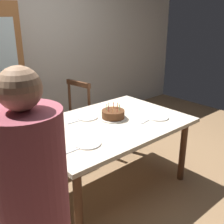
{
  "coord_description": "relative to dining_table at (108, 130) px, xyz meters",
  "views": [
    {
      "loc": [
        -1.63,
        -1.9,
        1.78
      ],
      "look_at": [
        0.05,
        0.0,
        0.84
      ],
      "focal_mm": 43.58,
      "sensor_mm": 36.0,
      "label": 1
    }
  ],
  "objects": [
    {
      "name": "fork_near_celebrant",
      "position": [
        -0.59,
        -0.26,
        0.08
      ],
      "size": [
        0.18,
        0.02,
        0.01
      ],
      "primitive_type": "cube",
      "rotation": [
        0.0,
        0.0,
        0.01
      ],
      "color": "silver",
      "rests_on": "dining_table"
    },
    {
      "name": "plate_far_side",
      "position": [
        -0.08,
        0.24,
        0.09
      ],
      "size": [
        0.22,
        0.22,
        0.01
      ],
      "primitive_type": "cylinder",
      "color": "white",
      "rests_on": "dining_table"
    },
    {
      "name": "fork_near_guest",
      "position": [
        0.31,
        -0.23,
        0.08
      ],
      "size": [
        0.18,
        0.04,
        0.01
      ],
      "primitive_type": "cube",
      "rotation": [
        0.0,
        0.0,
        0.16
      ],
      "color": "silver",
      "rests_on": "dining_table"
    },
    {
      "name": "birthday_cake",
      "position": [
        0.11,
        0.05,
        0.13
      ],
      "size": [
        0.28,
        0.28,
        0.16
      ],
      "color": "silver",
      "rests_on": "dining_table"
    },
    {
      "name": "ground",
      "position": [
        0.0,
        0.0,
        -0.66
      ],
      "size": [
        6.4,
        6.4,
        0.0
      ],
      "primitive_type": "plane",
      "color": "#93704C"
    },
    {
      "name": "back_wall",
      "position": [
        0.0,
        1.85,
        0.64
      ],
      "size": [
        6.4,
        0.1,
        2.6
      ],
      "primitive_type": "cube",
      "color": "beige",
      "rests_on": "ground"
    },
    {
      "name": "plate_near_celebrant",
      "position": [
        -0.43,
        -0.24,
        0.09
      ],
      "size": [
        0.22,
        0.22,
        0.01
      ],
      "primitive_type": "cylinder",
      "color": "white",
      "rests_on": "dining_table"
    },
    {
      "name": "plate_near_guest",
      "position": [
        0.47,
        -0.24,
        0.09
      ],
      "size": [
        0.22,
        0.22,
        0.01
      ],
      "primitive_type": "cylinder",
      "color": "white",
      "rests_on": "dining_table"
    },
    {
      "name": "dining_table",
      "position": [
        0.0,
        0.0,
        0.0
      ],
      "size": [
        1.58,
        1.09,
        0.74
      ],
      "color": "beige",
      "rests_on": "ground"
    },
    {
      "name": "chair_spindle_back",
      "position": [
        0.1,
        0.87,
        -0.2
      ],
      "size": [
        0.51,
        0.51,
        0.95
      ],
      "color": "tan",
      "rests_on": "ground"
    },
    {
      "name": "fork_far_side",
      "position": [
        -0.24,
        0.23,
        0.08
      ],
      "size": [
        0.18,
        0.02,
        0.01
      ],
      "primitive_type": "cube",
      "rotation": [
        0.0,
        0.0,
        -0.02
      ],
      "color": "silver",
      "rests_on": "dining_table"
    },
    {
      "name": "person_celebrant",
      "position": [
        -1.23,
        -0.92,
        0.25
      ],
      "size": [
        0.32,
        0.32,
        1.59
      ],
      "color": "#262328",
      "rests_on": "ground"
    }
  ]
}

